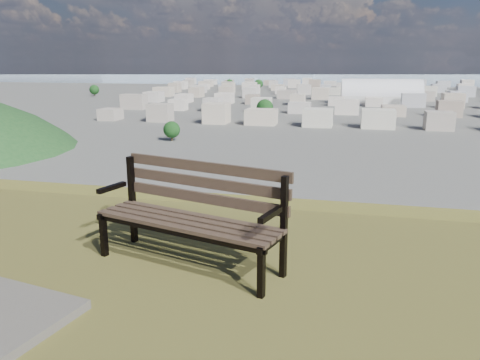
# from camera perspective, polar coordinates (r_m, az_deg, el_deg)

# --- Properties ---
(park_bench) EXTENTS (1.80, 0.99, 0.90)m
(park_bench) POSITION_cam_1_polar(r_m,az_deg,el_deg) (4.16, -5.70, -3.54)
(park_bench) COLOR #453227
(park_bench) RESTS_ON hilltop_mesa
(arena) EXTENTS (51.17, 24.06, 21.11)m
(arena) POSITION_cam_1_polar(r_m,az_deg,el_deg) (321.16, 16.74, 9.75)
(arena) COLOR silver
(arena) RESTS_ON ground
(city_blocks) EXTENTS (395.00, 361.00, 7.00)m
(city_blocks) POSITION_cam_1_polar(r_m,az_deg,el_deg) (396.62, 13.49, 10.48)
(city_blocks) COLOR beige
(city_blocks) RESTS_ON ground
(city_trees) EXTENTS (406.52, 387.20, 9.98)m
(city_trees) POSITION_cam_1_polar(r_m,az_deg,el_deg) (322.35, 8.69, 10.17)
(city_trees) COLOR #372B1B
(city_trees) RESTS_ON ground
(bay_water) EXTENTS (2400.00, 700.00, 0.12)m
(bay_water) POSITION_cam_1_polar(r_m,az_deg,el_deg) (901.89, 13.61, 12.14)
(bay_water) COLOR gray
(bay_water) RESTS_ON ground
(far_hills) EXTENTS (2050.00, 340.00, 60.00)m
(far_hills) POSITION_cam_1_polar(r_m,az_deg,el_deg) (1405.75, 11.16, 13.92)
(far_hills) COLOR #A4B9CB
(far_hills) RESTS_ON ground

